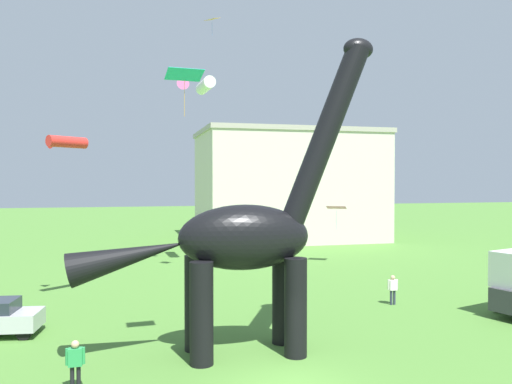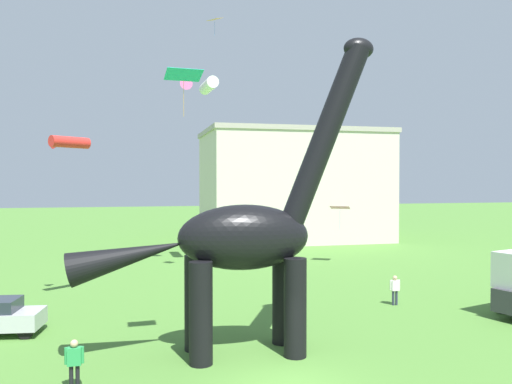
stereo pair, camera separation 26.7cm
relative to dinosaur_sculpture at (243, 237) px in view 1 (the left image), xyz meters
The scene contains 9 objects.
dinosaur_sculpture is the anchor object (origin of this frame).
person_photographer 11.49m from the dinosaur_sculpture, 30.53° to the left, with size 0.59×0.26×1.57m.
person_near_flyer 7.15m from the dinosaur_sculpture, 160.19° to the right, with size 0.59×0.26×1.59m.
kite_apex 12.99m from the dinosaur_sculpture, 127.22° to the left, with size 2.17×2.24×0.63m.
kite_mid_right 18.06m from the dinosaur_sculpture, 85.67° to the left, with size 1.06×1.09×1.12m.
kite_drifting 22.42m from the dinosaur_sculpture, 57.85° to the left, with size 1.90×1.75×1.91m.
kite_mid_center 21.44m from the dinosaur_sculpture, 86.67° to the left, with size 2.76×3.22×0.93m.
kite_near_high 6.35m from the dinosaur_sculpture, 159.18° to the right, with size 1.34×1.03×1.59m.
background_building_block 38.97m from the dinosaur_sculpture, 69.71° to the left, with size 19.83×13.43×12.22m.
Camera 1 is at (-4.99, -15.54, 6.58)m, focal length 36.01 mm.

